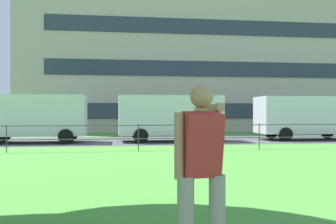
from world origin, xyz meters
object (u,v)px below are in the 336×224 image
at_px(apartment_building_background, 189,59).
at_px(panel_van_far_right, 32,116).
at_px(panel_van_far_left, 170,116).
at_px(panel_van_center, 306,115).
at_px(person_thrower, 201,168).

bearing_deg(apartment_building_background, panel_van_far_right, -123.73).
distance_m(panel_van_far_left, apartment_building_background, 17.21).
distance_m(panel_van_far_right, apartment_building_background, 19.79).
bearing_deg(panel_van_far_left, panel_van_center, 1.56).
relative_size(panel_van_center, apartment_building_background, 0.18).
bearing_deg(person_thrower, panel_van_far_right, 106.94).
bearing_deg(panel_van_far_right, apartment_building_background, 56.27).
bearing_deg(person_thrower, panel_van_far_left, 82.86).
xyz_separation_m(panel_van_far_right, panel_van_center, (13.76, 0.16, 0.00)).
distance_m(panel_van_far_right, panel_van_far_left, 6.57).
height_order(person_thrower, panel_van_far_left, panel_van_far_left).
bearing_deg(apartment_building_background, person_thrower, -100.85).
xyz_separation_m(panel_van_center, apartment_building_background, (-3.12, 15.77, 4.98)).
xyz_separation_m(panel_van_far_right, apartment_building_background, (10.64, 15.93, 4.98)).
height_order(panel_van_center, apartment_building_background, apartment_building_background).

